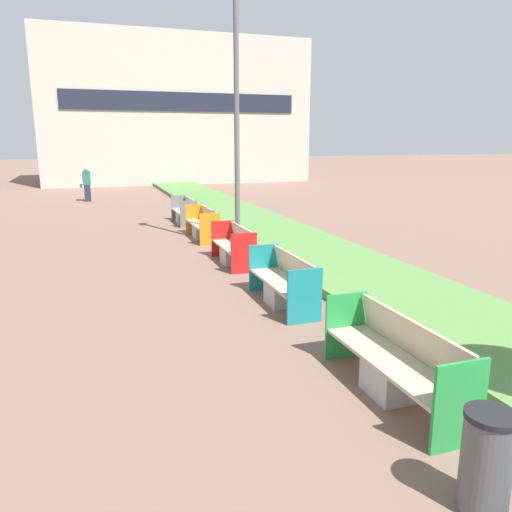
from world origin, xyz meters
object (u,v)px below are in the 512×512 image
Objects in this scene: street_lamp_post at (236,88)px; pedestrian_walking at (87,184)px; bench_teal_frame at (284,286)px; bench_red_frame at (234,250)px; bench_orange_frame at (203,227)px; litter_bin at (486,462)px; bench_green_frame at (395,366)px; bench_grey_frame at (185,214)px.

pedestrian_walking is (-3.95, 12.91, -3.45)m from street_lamp_post.
street_lamp_post is (0.61, 5.06, 3.96)m from bench_teal_frame.
bench_red_frame is at bearing 90.04° from bench_teal_frame.
bench_orange_frame is 0.27× the size of street_lamp_post.
pedestrian_walking is at bearing 102.82° from bench_red_frame.
bench_teal_frame is 5.47m from litter_bin.
street_lamp_post is 4.59× the size of pedestrian_walking.
bench_green_frame is 6.87m from bench_red_frame.
bench_red_frame is 0.88× the size of bench_orange_frame.
bench_red_frame reaches higher than litter_bin.
bench_teal_frame is at bearing -89.96° from bench_red_frame.
pedestrian_walking reaches higher than bench_grey_frame.
pedestrian_walking is at bearing 106.57° from bench_orange_frame.
bench_orange_frame is at bearing 89.99° from bench_teal_frame.
bench_teal_frame and bench_grey_frame have the same top height.
bench_green_frame is 10.31m from bench_orange_frame.
bench_red_frame is 2.15× the size of litter_bin.
bench_red_frame is 3.44m from bench_orange_frame.
bench_red_frame is at bearing 87.37° from litter_bin.
bench_green_frame is at bearing -94.04° from street_lamp_post.
bench_red_frame is at bearing -77.18° from pedestrian_walking.
bench_orange_frame is 12.21m from litter_bin.
bench_red_frame is at bearing 90.04° from bench_green_frame.
bench_green_frame and bench_teal_frame have the same top height.
pedestrian_walking reaches higher than bench_red_frame.
bench_teal_frame reaches higher than litter_bin.
street_lamp_post is at bearing -72.98° from pedestrian_walking.
bench_orange_frame is 11.73m from pedestrian_walking.
bench_green_frame is 2.62× the size of litter_bin.
street_lamp_post is at bearing 85.96° from bench_green_frame.
litter_bin is at bearing -94.25° from bench_teal_frame.
pedestrian_walking reaches higher than bench_green_frame.
bench_teal_frame is at bearing -89.99° from bench_grey_frame.
bench_green_frame is 1.94m from litter_bin.
bench_grey_frame is 1.11× the size of pedestrian_walking.
street_lamp_post is at bearing 83.10° from bench_teal_frame.
litter_bin is 23.62m from pedestrian_walking.
bench_red_frame is at bearing -90.00° from bench_grey_frame.
bench_grey_frame is at bearing -67.85° from pedestrian_walking.
bench_teal_frame is 6.45m from street_lamp_post.
bench_green_frame is 0.29× the size of street_lamp_post.
street_lamp_post is at bearing -82.56° from bench_grey_frame.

